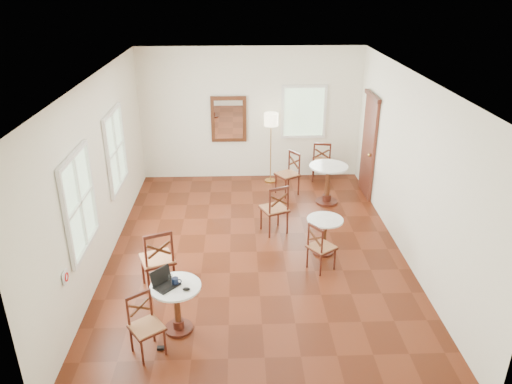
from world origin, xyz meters
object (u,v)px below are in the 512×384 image
at_px(water_glass, 171,278).
at_px(cafe_table_near, 177,303).
at_px(chair_near_a, 158,259).
at_px(mouse, 186,289).
at_px(cafe_table_back, 328,180).
at_px(chair_mid_b, 321,247).
at_px(chair_back_b, 288,174).
at_px(laptop, 164,282).
at_px(chair_near_b, 146,326).
at_px(cafe_table_mid, 324,232).
at_px(navy_mug, 176,281).
at_px(floor_lamp, 271,124).
at_px(power_adapter, 161,348).
at_px(chair_mid_a, 275,209).
at_px(chair_back_a, 322,161).

bearing_deg(water_glass, cafe_table_near, -55.76).
height_order(chair_near_a, mouse, chair_near_a).
xyz_separation_m(cafe_table_back, chair_mid_b, (-0.54, -2.52, -0.11)).
height_order(chair_near_a, chair_back_b, chair_near_a).
height_order(chair_back_b, laptop, chair_back_b).
distance_m(chair_near_b, chair_mid_b, 3.08).
distance_m(cafe_table_near, cafe_table_mid, 2.98).
bearing_deg(chair_back_b, navy_mug, -55.53).
bearing_deg(floor_lamp, laptop, -108.51).
height_order(cafe_table_near, power_adapter, cafe_table_near).
relative_size(chair_mid_a, chair_back_b, 1.03).
relative_size(chair_mid_a, mouse, 9.68).
bearing_deg(chair_back_b, chair_mid_b, -27.80).
bearing_deg(cafe_table_near, cafe_table_back, 55.71).
bearing_deg(chair_mid_b, laptop, 86.64).
relative_size(chair_near_b, navy_mug, 6.40).
relative_size(chair_near_a, chair_mid_a, 1.07).
relative_size(water_glass, power_adapter, 1.12).
bearing_deg(navy_mug, chair_near_b, -127.98).
distance_m(chair_near_b, navy_mug, 0.66).
xyz_separation_m(chair_near_b, chair_mid_a, (1.83, 3.10, 0.07)).
bearing_deg(chair_mid_a, water_glass, 36.05).
bearing_deg(chair_mid_a, cafe_table_mid, 112.72).
bearing_deg(chair_mid_b, water_glass, 85.82).
height_order(cafe_table_mid, chair_near_b, chair_near_b).
height_order(cafe_table_mid, chair_back_a, chair_back_a).
height_order(water_glass, power_adapter, water_glass).
bearing_deg(laptop, chair_mid_b, -15.65).
relative_size(cafe_table_mid, cafe_table_back, 0.78).
xyz_separation_m(chair_back_b, mouse, (-1.76, -4.53, 0.26)).
bearing_deg(mouse, cafe_table_near, 136.45).
distance_m(chair_near_b, laptop, 0.59).
bearing_deg(power_adapter, chair_back_b, 66.35).
relative_size(cafe_table_near, cafe_table_mid, 1.09).
bearing_deg(power_adapter, cafe_table_near, 63.25).
bearing_deg(chair_near_a, chair_mid_a, -159.86).
height_order(chair_back_a, laptop, chair_back_a).
bearing_deg(chair_near_a, cafe_table_near, 89.49).
xyz_separation_m(cafe_table_back, floor_lamp, (-1.11, 1.21, 0.85)).
bearing_deg(cafe_table_back, chair_mid_a, -133.74).
distance_m(chair_mid_a, mouse, 3.11).
height_order(navy_mug, power_adapter, navy_mug).
bearing_deg(floor_lamp, mouse, -105.15).
bearing_deg(cafe_table_mid, floor_lamp, 102.37).
height_order(cafe_table_near, mouse, mouse).
height_order(chair_near_a, chair_mid_b, chair_near_a).
height_order(laptop, mouse, laptop).
xyz_separation_m(cafe_table_near, floor_lamp, (1.57, 5.14, 0.93)).
bearing_deg(chair_back_b, chair_back_a, 99.29).
distance_m(cafe_table_near, mouse, 0.34).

